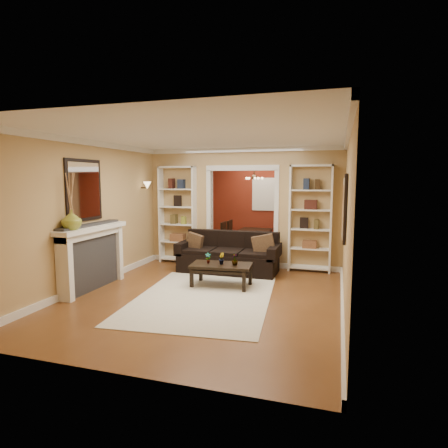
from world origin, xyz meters
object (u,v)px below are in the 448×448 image
(bookshelf_right, at_px, (310,219))
(fireplace, at_px, (94,258))
(coffee_table, at_px, (221,275))
(sofa, at_px, (228,252))
(bookshelf_left, at_px, (178,215))
(dining_table, at_px, (254,241))

(bookshelf_right, relative_size, fireplace, 1.35)
(coffee_table, bearing_deg, sofa, 94.03)
(sofa, height_order, fireplace, fireplace)
(bookshelf_left, distance_m, fireplace, 2.65)
(sofa, xyz_separation_m, bookshelf_left, (-1.43, 0.58, 0.72))
(dining_table, bearing_deg, coffee_table, -177.19)
(bookshelf_right, xyz_separation_m, fireplace, (-3.64, -2.53, -0.57))
(sofa, relative_size, dining_table, 1.35)
(bookshelf_right, height_order, fireplace, bookshelf_right)
(sofa, height_order, bookshelf_right, bookshelf_right)
(bookshelf_left, bearing_deg, bookshelf_right, 0.00)
(bookshelf_right, bearing_deg, coffee_table, -131.18)
(coffee_table, distance_m, fireplace, 2.35)
(bookshelf_right, distance_m, dining_table, 2.62)
(dining_table, bearing_deg, sofa, 179.63)
(bookshelf_left, relative_size, fireplace, 1.35)
(dining_table, bearing_deg, bookshelf_right, -138.08)
(bookshelf_right, bearing_deg, sofa, -160.81)
(sofa, relative_size, bookshelf_right, 0.95)
(bookshelf_left, height_order, dining_table, bookshelf_left)
(fireplace, height_order, dining_table, fireplace)
(coffee_table, relative_size, dining_table, 0.69)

